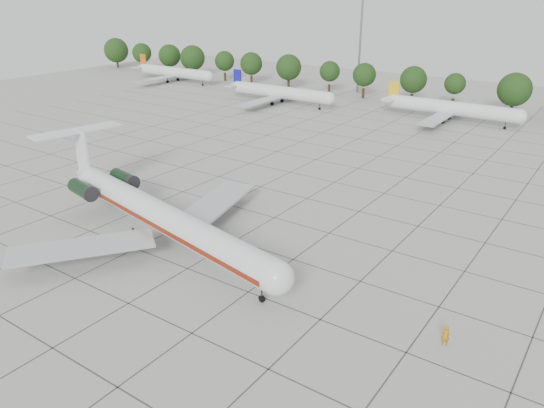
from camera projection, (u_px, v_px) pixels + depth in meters
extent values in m
plane|color=#A8A8A1|center=(235.00, 241.00, 61.52)|extent=(260.00, 260.00, 0.00)
cube|color=#383838|center=(303.00, 201.00, 72.89)|extent=(170.00, 170.00, 0.02)
cylinder|color=silver|center=(166.00, 219.00, 58.85)|extent=(35.33, 10.22, 3.24)
sphere|color=silver|center=(277.00, 278.00, 47.02)|extent=(3.24, 3.24, 3.24)
cone|color=silver|center=(84.00, 175.00, 72.32)|extent=(5.46, 4.16, 3.24)
cube|color=maroon|center=(178.00, 217.00, 59.99)|extent=(33.74, 6.91, 0.54)
cube|color=maroon|center=(153.00, 225.00, 57.90)|extent=(33.74, 6.91, 0.54)
cube|color=#B7BABC|center=(216.00, 203.00, 66.64)|extent=(7.85, 15.40, 0.29)
cube|color=#B7BABC|center=(82.00, 247.00, 55.36)|extent=(12.41, 14.55, 0.29)
cube|color=black|center=(120.00, 180.00, 69.67)|extent=(2.37, 1.68, 0.25)
cylinder|color=black|center=(124.00, 179.00, 70.11)|extent=(5.00, 2.77, 1.87)
cube|color=black|center=(88.00, 188.00, 66.85)|extent=(2.37, 1.68, 0.25)
cylinder|color=black|center=(83.00, 190.00, 66.41)|extent=(5.00, 2.77, 1.87)
cube|color=silver|center=(82.00, 152.00, 70.67)|extent=(3.14, 0.90, 5.90)
cube|color=silver|center=(77.00, 131.00, 70.08)|extent=(5.24, 12.15, 0.22)
cylinder|color=black|center=(262.00, 293.00, 49.30)|extent=(0.23, 0.23, 1.87)
cylinder|color=black|center=(262.00, 299.00, 49.52)|extent=(0.73, 0.41, 0.69)
cylinder|color=black|center=(172.00, 222.00, 63.28)|extent=(0.28, 0.28, 1.77)
cylinder|color=black|center=(172.00, 228.00, 63.58)|extent=(1.08, 0.77, 0.98)
cylinder|color=black|center=(134.00, 235.00, 60.02)|extent=(0.28, 0.28, 1.77)
cylinder|color=black|center=(134.00, 241.00, 60.32)|extent=(1.08, 0.77, 0.98)
imported|color=orange|center=(445.00, 335.00, 43.33)|extent=(0.83, 0.80, 1.92)
cylinder|color=silver|center=(175.00, 72.00, 160.64)|extent=(27.20, 3.00, 3.00)
cube|color=#B7BABC|center=(172.00, 76.00, 161.63)|extent=(3.50, 27.20, 0.25)
cube|color=#C35014|center=(143.00, 60.00, 166.74)|extent=(2.40, 0.25, 3.60)
cylinder|color=black|center=(178.00, 79.00, 163.83)|extent=(0.80, 0.45, 0.80)
cylinder|color=black|center=(168.00, 81.00, 160.50)|extent=(0.80, 0.45, 0.80)
cylinder|color=silver|center=(281.00, 92.00, 130.58)|extent=(27.20, 3.00, 3.00)
cube|color=#B7BABC|center=(277.00, 97.00, 131.56)|extent=(3.50, 27.20, 0.25)
cube|color=#0F0DAA|center=(237.00, 76.00, 136.68)|extent=(2.40, 0.25, 3.60)
cylinder|color=black|center=(282.00, 101.00, 133.77)|extent=(0.80, 0.45, 0.80)
cylinder|color=black|center=(272.00, 104.00, 130.43)|extent=(0.80, 0.45, 0.80)
cylinder|color=silver|center=(452.00, 108.00, 113.67)|extent=(27.20, 3.00, 3.00)
cube|color=#B7BABC|center=(447.00, 113.00, 114.66)|extent=(3.50, 27.20, 0.25)
cube|color=yellow|center=(394.00, 89.00, 119.77)|extent=(2.40, 0.25, 3.60)
cylinder|color=black|center=(449.00, 118.00, 116.86)|extent=(0.80, 0.45, 0.80)
cylinder|color=black|center=(442.00, 121.00, 113.53)|extent=(0.80, 0.45, 0.80)
cylinder|color=#332114|center=(118.00, 64.00, 189.57)|extent=(0.70, 0.70, 2.50)
sphere|color=black|center=(116.00, 50.00, 187.75)|extent=(8.44, 8.44, 8.44)
cylinder|color=#332114|center=(143.00, 67.00, 182.61)|extent=(0.70, 0.70, 2.50)
sphere|color=black|center=(142.00, 53.00, 180.79)|extent=(6.44, 6.44, 6.44)
cylinder|color=#332114|center=(171.00, 70.00, 175.65)|extent=(0.70, 0.70, 2.50)
sphere|color=black|center=(170.00, 56.00, 173.83)|extent=(7.14, 7.14, 7.14)
cylinder|color=#332114|center=(193.00, 73.00, 170.27)|extent=(0.70, 0.70, 2.50)
sphere|color=black|center=(193.00, 58.00, 168.45)|extent=(7.79, 7.79, 7.79)
cylinder|color=#332114|center=(225.00, 77.00, 163.30)|extent=(0.70, 0.70, 2.50)
sphere|color=black|center=(225.00, 61.00, 161.48)|extent=(5.94, 5.94, 5.94)
cylinder|color=#332114|center=(252.00, 80.00, 157.92)|extent=(0.70, 0.70, 2.50)
sphere|color=black|center=(251.00, 64.00, 156.10)|extent=(6.57, 6.57, 6.57)
cylinder|color=#332114|center=(288.00, 84.00, 150.96)|extent=(0.70, 0.70, 2.50)
sphere|color=black|center=(289.00, 67.00, 149.14)|extent=(7.15, 7.15, 7.15)
cylinder|color=#332114|center=(329.00, 89.00, 144.00)|extent=(0.70, 0.70, 2.50)
sphere|color=black|center=(330.00, 71.00, 142.18)|extent=(5.43, 5.43, 5.43)
cylinder|color=#332114|center=(363.00, 93.00, 138.62)|extent=(0.70, 0.70, 2.50)
sphere|color=black|center=(364.00, 75.00, 136.80)|extent=(5.99, 5.99, 5.99)
cylinder|color=#332114|center=(411.00, 99.00, 131.65)|extent=(0.70, 0.70, 2.50)
sphere|color=black|center=(413.00, 80.00, 129.83)|extent=(6.50, 6.50, 6.50)
cylinder|color=#332114|center=(452.00, 104.00, 126.27)|extent=(0.70, 0.70, 2.50)
sphere|color=black|center=(455.00, 84.00, 124.45)|extent=(4.93, 4.93, 4.93)
cylinder|color=#332114|center=(511.00, 111.00, 119.31)|extent=(0.70, 0.70, 2.50)
sphere|color=black|center=(515.00, 90.00, 117.49)|extent=(7.40, 7.40, 7.40)
cylinder|color=slate|center=(360.00, 45.00, 142.32)|extent=(0.56, 0.56, 25.00)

